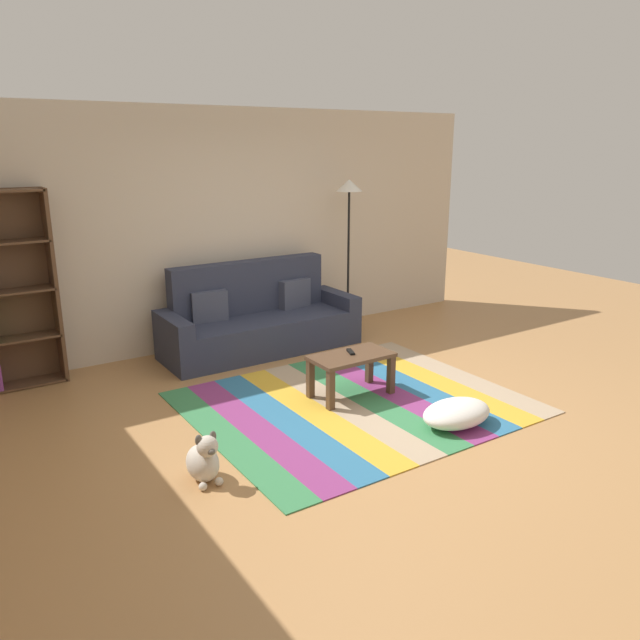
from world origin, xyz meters
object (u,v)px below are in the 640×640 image
at_px(pouf, 457,413).
at_px(standing_lamp, 349,206).
at_px(dog, 204,460).
at_px(coffee_table, 351,363).
at_px(tv_remote, 351,352).
at_px(couch, 258,321).

relative_size(pouf, standing_lamp, 0.35).
bearing_deg(dog, pouf, -9.14).
bearing_deg(pouf, coffee_table, 109.57).
distance_m(dog, tv_remote, 1.95).
height_order(coffee_table, tv_remote, tv_remote).
bearing_deg(tv_remote, dog, -137.80).
relative_size(couch, coffee_table, 2.93).
height_order(couch, coffee_table, couch).
xyz_separation_m(dog, tv_remote, (1.79, 0.71, 0.26)).
relative_size(couch, pouf, 3.47).
distance_m(coffee_table, dog, 1.90).
distance_m(pouf, standing_lamp, 3.27).
xyz_separation_m(couch, pouf, (0.43, -2.73, -0.22)).
xyz_separation_m(coffee_table, dog, (-1.77, -0.67, -0.17)).
bearing_deg(couch, tv_remote, -86.88).
bearing_deg(pouf, couch, 98.92).
bearing_deg(tv_remote, couch, 113.61).
height_order(pouf, standing_lamp, standing_lamp).
relative_size(pouf, tv_remote, 4.34).
bearing_deg(coffee_table, dog, -159.23).
bearing_deg(pouf, standing_lamp, 72.44).
xyz_separation_m(couch, coffee_table, (0.07, -1.71, -0.00)).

